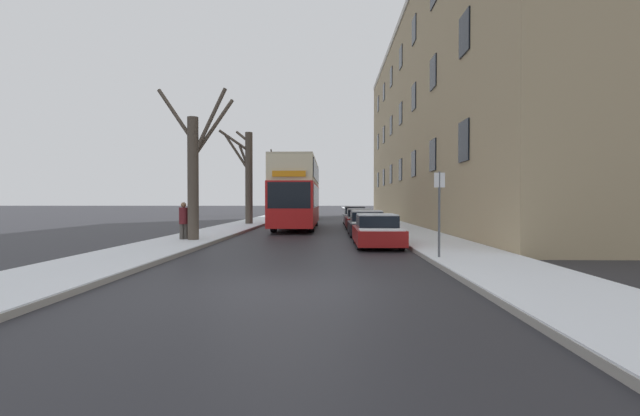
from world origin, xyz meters
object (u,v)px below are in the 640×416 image
at_px(bare_tree_left_2, 274,183).
at_px(bare_tree_left_3, 288,188).
at_px(parked_car_0, 377,231).
at_px(double_decker_bus, 297,190).
at_px(parked_car_3, 355,216).
at_px(parked_car_2, 359,219).
at_px(street_sign_post, 439,211).
at_px(parked_car_1, 366,224).
at_px(bare_tree_left_1, 247,174).
at_px(bare_tree_left_0, 194,170).
at_px(oncoming_van, 305,207).
at_px(pedestrian_left_sidewalk, 184,221).

xyz_separation_m(bare_tree_left_2, bare_tree_left_3, (0.13, 13.93, -0.15)).
bearing_deg(parked_car_0, double_decker_bus, 110.34).
bearing_deg(parked_car_3, parked_car_0, -90.00).
distance_m(parked_car_2, street_sign_post, 15.44).
height_order(parked_car_1, parked_car_2, parked_car_1).
relative_size(bare_tree_left_1, parked_car_2, 1.62).
distance_m(bare_tree_left_2, double_decker_bus, 17.73).
bearing_deg(bare_tree_left_3, parked_car_2, -75.95).
height_order(bare_tree_left_0, double_decker_bus, bare_tree_left_0).
height_order(double_decker_bus, oncoming_van, double_decker_bus).
height_order(double_decker_bus, pedestrian_left_sidewalk, double_decker_bus).
bearing_deg(parked_car_3, parked_car_2, -90.00).
height_order(parked_car_2, oncoming_van, oncoming_van).
bearing_deg(parked_car_0, parked_car_2, 90.00).
bearing_deg(pedestrian_left_sidewalk, parked_car_0, 138.44).
relative_size(parked_car_0, parked_car_2, 0.94).
height_order(parked_car_3, oncoming_van, oncoming_van).
distance_m(bare_tree_left_2, oncoming_van, 4.63).
height_order(parked_car_0, parked_car_3, parked_car_3).
height_order(bare_tree_left_0, parked_car_1, bare_tree_left_0).
bearing_deg(bare_tree_left_2, parked_car_2, -65.38).
relative_size(bare_tree_left_2, parked_car_2, 1.62).
bearing_deg(double_decker_bus, street_sign_post, -70.58).
bearing_deg(street_sign_post, bare_tree_left_2, 105.92).
xyz_separation_m(parked_car_1, street_sign_post, (1.37, -9.63, 0.92)).
height_order(parked_car_3, pedestrian_left_sidewalk, pedestrian_left_sidewalk).
height_order(double_decker_bus, street_sign_post, double_decker_bus).
distance_m(parked_car_2, oncoming_van, 16.38).
xyz_separation_m(bare_tree_left_0, parked_car_3, (7.79, 15.06, -2.52)).
height_order(bare_tree_left_0, bare_tree_left_2, bare_tree_left_2).
bearing_deg(oncoming_van, double_decker_bus, -88.48).
distance_m(double_decker_bus, oncoming_van, 15.63).
xyz_separation_m(parked_car_0, oncoming_van, (-4.51, 26.64, 0.63)).
distance_m(bare_tree_left_3, parked_car_1, 38.02).
bearing_deg(bare_tree_left_2, parked_car_0, -74.26).
distance_m(bare_tree_left_0, double_decker_bus, 10.56).
relative_size(bare_tree_left_0, pedestrian_left_sidewalk, 3.81).
bearing_deg(pedestrian_left_sidewalk, bare_tree_left_1, -123.72).
relative_size(bare_tree_left_0, parked_car_3, 1.57).
relative_size(oncoming_van, street_sign_post, 1.99).
height_order(parked_car_1, pedestrian_left_sidewalk, pedestrian_left_sidewalk).
distance_m(parked_car_0, parked_car_1, 5.18).
relative_size(bare_tree_left_1, pedestrian_left_sidewalk, 4.04).
height_order(pedestrian_left_sidewalk, street_sign_post, street_sign_post).
bearing_deg(parked_car_2, bare_tree_left_0, -128.71).
xyz_separation_m(oncoming_van, street_sign_post, (5.88, -31.09, 0.30)).
distance_m(bare_tree_left_0, bare_tree_left_3, 41.07).
bearing_deg(parked_car_2, bare_tree_left_1, 156.30).
relative_size(bare_tree_left_0, parked_car_0, 1.62).
bearing_deg(bare_tree_left_3, parked_car_3, -73.21).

